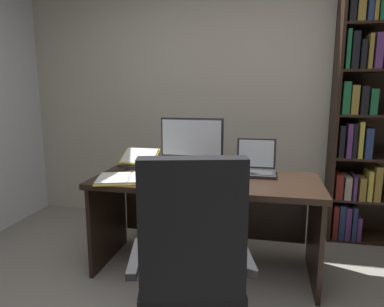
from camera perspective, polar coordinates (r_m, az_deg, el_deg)
name	(u,v)px	position (r m, az deg, el deg)	size (l,w,h in m)	color
wall_back	(233,89)	(3.52, 6.74, 10.51)	(4.86, 0.12, 2.70)	beige
desk	(207,200)	(2.65, 2.49, -7.72)	(1.63, 0.69, 0.71)	black
bookshelf	(371,119)	(3.39, 27.30, 5.08)	(0.83, 0.33, 2.26)	black
office_chair	(191,276)	(1.80, -0.09, -19.56)	(0.69, 0.60, 1.07)	#232326
monitor	(192,144)	(2.72, -0.03, 1.57)	(0.50, 0.16, 0.42)	#232326
laptop	(255,166)	(2.70, 10.37, -2.11)	(0.30, 0.31, 0.25)	#232326
keyboard	(182,179)	(2.45, -1.68, -4.28)	(0.42, 0.15, 0.02)	#232326
computer_mouse	(224,181)	(2.39, 5.33, -4.46)	(0.06, 0.10, 0.04)	#232326
reading_stand_with_book	(139,158)	(2.94, -8.71, -0.75)	(0.30, 0.27, 0.13)	#232326
open_binder	(130,178)	(2.51, -10.16, -4.05)	(0.53, 0.43, 0.02)	yellow
notepad	(166,174)	(2.62, -4.31, -3.44)	(0.15, 0.21, 0.01)	silver
pen	(168,173)	(2.62, -3.90, -3.27)	(0.01, 0.01, 0.14)	navy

